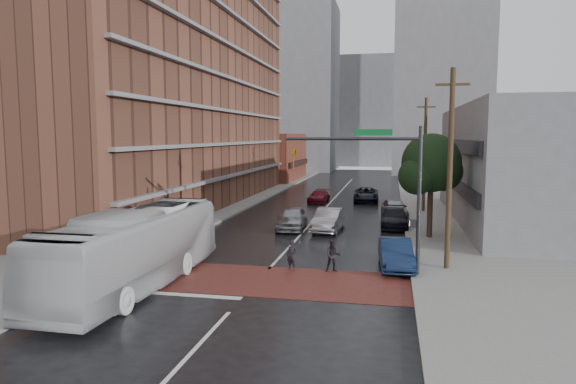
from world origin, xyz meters
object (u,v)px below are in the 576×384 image
at_px(transit_bus, 135,249).
at_px(car_parked_far, 394,208).
at_px(car_travel_a, 292,218).
at_px(suv_travel, 366,195).
at_px(car_travel_b, 329,220).
at_px(car_parked_mid, 395,218).
at_px(pedestrian_b, 333,256).
at_px(car_parked_near, 396,254).
at_px(car_travel_c, 319,196).
at_px(pedestrian_a, 292,256).

xyz_separation_m(transit_bus, car_parked_far, (11.36, 22.26, -0.96)).
relative_size(car_travel_a, suv_travel, 0.91).
relative_size(car_travel_b, car_parked_mid, 1.00).
xyz_separation_m(pedestrian_b, car_parked_near, (3.05, 1.35, -0.06)).
relative_size(car_travel_c, car_parked_mid, 0.85).
relative_size(car_travel_b, suv_travel, 0.92).
relative_size(transit_bus, car_travel_b, 2.58).
height_order(car_travel_a, car_travel_b, car_travel_a).
bearing_deg(car_parked_mid, pedestrian_b, -102.78).
height_order(transit_bus, car_travel_c, transit_bus).
xyz_separation_m(car_travel_a, car_parked_near, (7.27, -9.59, -0.08)).
distance_m(car_parked_near, car_parked_far, 16.54).
distance_m(car_travel_c, suv_travel, 4.88).
bearing_deg(car_travel_c, pedestrian_a, -79.81).
height_order(car_travel_c, car_parked_mid, car_parked_mid).
xyz_separation_m(car_travel_a, car_parked_far, (7.27, 6.96, -0.04)).
height_order(pedestrian_a, car_travel_a, car_travel_a).
bearing_deg(car_travel_b, car_parked_far, 61.16).
bearing_deg(car_travel_c, car_travel_b, -74.33).
bearing_deg(car_travel_a, car_travel_b, -4.82).
height_order(pedestrian_b, car_travel_a, car_travel_a).
bearing_deg(car_parked_mid, pedestrian_a, -110.71).
distance_m(car_travel_c, car_parked_mid, 14.98).
bearing_deg(car_parked_far, car_travel_b, -131.45).
bearing_deg(pedestrian_b, car_travel_a, 99.99).
xyz_separation_m(suv_travel, car_parked_mid, (2.80, -14.38, -0.03)).
bearing_deg(pedestrian_a, car_travel_b, 104.55).
distance_m(transit_bus, car_parked_far, 25.02).
height_order(car_travel_b, car_parked_mid, car_travel_b).
height_order(transit_bus, car_travel_a, transit_bus).
xyz_separation_m(pedestrian_b, car_travel_a, (-4.21, 10.94, 0.01)).
height_order(pedestrian_b, car_travel_b, pedestrian_b).
distance_m(transit_bus, car_travel_a, 15.88).
distance_m(car_travel_b, car_parked_mid, 5.20).
bearing_deg(car_parked_far, car_travel_a, -144.45).
xyz_separation_m(pedestrian_a, car_parked_far, (5.12, 18.01, 0.03)).
distance_m(transit_bus, car_parked_near, 12.76).
bearing_deg(car_parked_far, pedestrian_b, -107.89).
relative_size(car_travel_b, car_travel_c, 1.17).
bearing_deg(car_travel_b, pedestrian_b, -77.51).
xyz_separation_m(pedestrian_a, car_parked_near, (5.12, 1.47, -0.01)).
bearing_deg(transit_bus, pedestrian_a, 34.63).
distance_m(car_parked_mid, car_parked_far, 4.59).
bearing_deg(transit_bus, car_parked_mid, 57.66).
distance_m(car_travel_a, car_travel_c, 15.35).
height_order(transit_bus, suv_travel, transit_bus).
relative_size(car_travel_a, car_parked_far, 1.04).
bearing_deg(pedestrian_b, car_parked_near, 12.77).
xyz_separation_m(car_parked_mid, car_parked_far, (0.00, 4.59, 0.08)).
height_order(transit_bus, car_parked_near, transit_bus).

